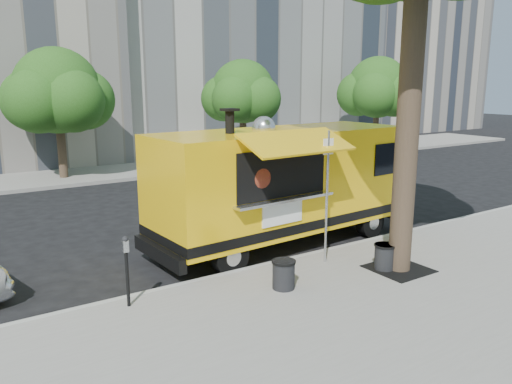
% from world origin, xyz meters
% --- Properties ---
extents(ground, '(120.00, 120.00, 0.00)m').
position_xyz_m(ground, '(0.00, 0.00, 0.00)').
color(ground, black).
rests_on(ground, ground).
extents(sidewalk, '(60.00, 6.00, 0.15)m').
position_xyz_m(sidewalk, '(0.00, -4.00, 0.07)').
color(sidewalk, gray).
rests_on(sidewalk, ground).
extents(curb, '(60.00, 0.14, 0.16)m').
position_xyz_m(curb, '(0.00, -0.93, 0.07)').
color(curb, '#999993').
rests_on(curb, ground).
extents(far_sidewalk, '(60.00, 5.00, 0.15)m').
position_xyz_m(far_sidewalk, '(0.00, 13.50, 0.07)').
color(far_sidewalk, gray).
rests_on(far_sidewalk, ground).
extents(building_right, '(16.00, 12.00, 16.00)m').
position_xyz_m(building_right, '(30.00, 24.00, 8.00)').
color(building_right, '#BBAD9C').
rests_on(building_right, ground).
extents(tree_well, '(1.20, 1.20, 0.02)m').
position_xyz_m(tree_well, '(2.60, -2.80, 0.15)').
color(tree_well, black).
rests_on(tree_well, sidewalk).
extents(far_tree_b, '(3.60, 3.60, 5.50)m').
position_xyz_m(far_tree_b, '(-1.00, 12.70, 3.83)').
color(far_tree_b, '#33261C').
rests_on(far_tree_b, far_sidewalk).
extents(far_tree_c, '(3.24, 3.24, 5.21)m').
position_xyz_m(far_tree_c, '(8.00, 12.40, 3.72)').
color(far_tree_c, '#33261C').
rests_on(far_tree_c, far_sidewalk).
extents(far_tree_d, '(3.78, 3.78, 5.64)m').
position_xyz_m(far_tree_d, '(18.00, 12.60, 3.89)').
color(far_tree_d, '#33261C').
rests_on(far_tree_d, far_sidewalk).
extents(sign_post, '(0.28, 0.06, 3.00)m').
position_xyz_m(sign_post, '(1.55, -1.55, 1.85)').
color(sign_post, silver).
rests_on(sign_post, sidewalk).
extents(parking_meter, '(0.11, 0.11, 1.33)m').
position_xyz_m(parking_meter, '(-3.00, -1.35, 0.98)').
color(parking_meter, black).
rests_on(parking_meter, sidewalk).
extents(food_truck, '(7.33, 3.68, 3.56)m').
position_xyz_m(food_truck, '(1.71, 0.38, 1.67)').
color(food_truck, yellow).
rests_on(food_truck, ground).
extents(trash_bin_left, '(0.47, 0.47, 0.57)m').
position_xyz_m(trash_bin_left, '(2.32, -2.63, 0.46)').
color(trash_bin_left, black).
rests_on(trash_bin_left, sidewalk).
extents(trash_bin_right, '(0.48, 0.48, 0.58)m').
position_xyz_m(trash_bin_right, '(-0.14, -2.26, 0.46)').
color(trash_bin_right, black).
rests_on(trash_bin_right, sidewalk).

